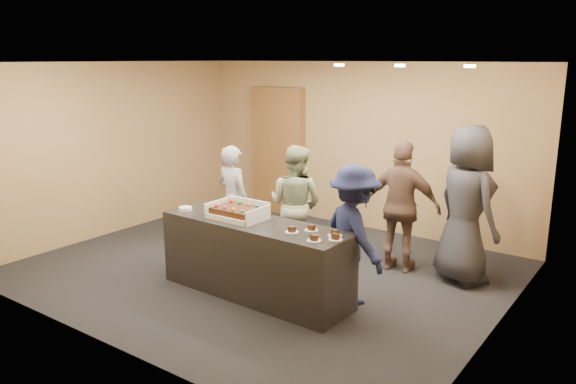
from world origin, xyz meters
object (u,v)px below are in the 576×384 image
object	(u,v)px
serving_counter	(255,258)
storage_cabinet	(278,151)
person_brown_extra	(402,207)
person_dark_suit	(466,205)
sheet_cake	(237,210)
person_navy_man	(354,235)
plate_stack	(185,209)
person_server_grey	(233,199)
cake_box	(239,214)
person_sage_man	(295,204)

from	to	relation	value
serving_counter	storage_cabinet	world-z (taller)	storage_cabinet
person_brown_extra	person_dark_suit	distance (m)	0.81
sheet_cake	person_navy_man	distance (m)	1.40
serving_counter	plate_stack	xyz separation A→B (m)	(-1.03, -0.10, 0.47)
person_server_grey	cake_box	bearing A→B (deg)	140.10
storage_cabinet	sheet_cake	world-z (taller)	storage_cabinet
sheet_cake	person_server_grey	world-z (taller)	person_server_grey
storage_cabinet	plate_stack	bearing A→B (deg)	-73.62
person_dark_suit	person_server_grey	bearing A→B (deg)	49.98
plate_stack	person_navy_man	distance (m)	2.15
storage_cabinet	person_navy_man	distance (m)	3.99
person_server_grey	person_brown_extra	distance (m)	2.39
plate_stack	person_sage_man	size ratio (longest dim) A/B	0.10
sheet_cake	plate_stack	distance (m)	0.78
storage_cabinet	cake_box	xyz separation A→B (m)	(1.71, -3.09, -0.18)
cake_box	person_brown_extra	size ratio (longest dim) A/B	0.38
sheet_cake	storage_cabinet	bearing A→B (deg)	118.78
sheet_cake	person_server_grey	distance (m)	1.40
plate_stack	person_sage_man	world-z (taller)	person_sage_man
serving_counter	plate_stack	distance (m)	1.14
storage_cabinet	sheet_cake	distance (m)	3.56
person_navy_man	plate_stack	bearing A→B (deg)	47.44
storage_cabinet	cake_box	size ratio (longest dim) A/B	3.45
cake_box	person_dark_suit	world-z (taller)	person_dark_suit
sheet_cake	plate_stack	size ratio (longest dim) A/B	3.39
serving_counter	person_brown_extra	world-z (taller)	person_brown_extra
plate_stack	person_navy_man	xyz separation A→B (m)	(2.06, 0.62, -0.12)
plate_stack	sheet_cake	bearing A→B (deg)	7.71
serving_counter	person_brown_extra	distance (m)	2.08
person_sage_man	person_navy_man	distance (m)	1.48
serving_counter	person_brown_extra	xyz separation A→B (m)	(1.05, 1.74, 0.42)
sheet_cake	person_navy_man	xyz separation A→B (m)	(1.29, 0.51, -0.19)
person_navy_man	person_brown_extra	distance (m)	1.23
sheet_cake	person_sage_man	xyz separation A→B (m)	(-0.01, 1.22, -0.18)
person_server_grey	person_brown_extra	xyz separation A→B (m)	(2.27, 0.73, 0.09)
person_navy_man	person_server_grey	bearing A→B (deg)	18.26
serving_counter	sheet_cake	world-z (taller)	sheet_cake
cake_box	plate_stack	size ratio (longest dim) A/B	3.98
sheet_cake	plate_stack	xyz separation A→B (m)	(-0.77, -0.10, -0.08)
plate_stack	person_navy_man	bearing A→B (deg)	16.64
storage_cabinet	person_server_grey	size ratio (longest dim) A/B	1.45
cake_box	person_sage_man	size ratio (longest dim) A/B	0.40
person_server_grey	person_dark_suit	bearing A→B (deg)	-158.22
person_sage_man	person_navy_man	xyz separation A→B (m)	(1.30, -0.71, -0.01)
person_sage_man	person_server_grey	bearing A→B (deg)	7.63
person_dark_suit	person_brown_extra	bearing A→B (deg)	43.29
sheet_cake	person_server_grey	bearing A→B (deg)	133.27
plate_stack	person_sage_man	bearing A→B (deg)	60.21
storage_cabinet	person_sage_man	bearing A→B (deg)	-48.13
plate_stack	person_server_grey	bearing A→B (deg)	99.49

